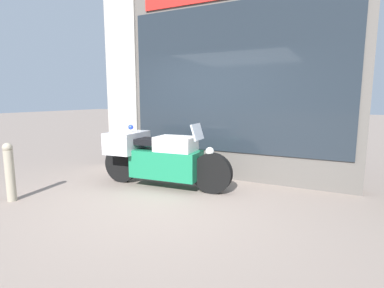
# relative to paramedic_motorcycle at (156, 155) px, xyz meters

# --- Properties ---
(ground_plane) EXTENTS (60.00, 60.00, 0.00)m
(ground_plane) POSITION_rel_paramedic_motorcycle_xyz_m (0.67, -0.78, -0.56)
(ground_plane) COLOR gray
(shop_building) EXTENTS (5.26, 0.55, 3.73)m
(shop_building) POSITION_rel_paramedic_motorcycle_xyz_m (0.30, 1.22, 1.31)
(shop_building) COLOR #56514C
(shop_building) RESTS_ON ground
(window_display) EXTENTS (3.99, 0.30, 1.89)m
(window_display) POSITION_rel_paramedic_motorcycle_xyz_m (1.00, 1.25, -0.11)
(window_display) COLOR slate
(window_display) RESTS_ON ground
(paramedic_motorcycle) EXTENTS (2.47, 0.83, 1.15)m
(paramedic_motorcycle) POSITION_rel_paramedic_motorcycle_xyz_m (0.00, 0.00, 0.00)
(paramedic_motorcycle) COLOR black
(paramedic_motorcycle) RESTS_ON ground
(street_bollard) EXTENTS (0.14, 0.14, 0.91)m
(street_bollard) POSITION_rel_paramedic_motorcycle_xyz_m (-1.55, -1.67, -0.09)
(street_bollard) COLOR gray
(street_bollard) RESTS_ON ground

